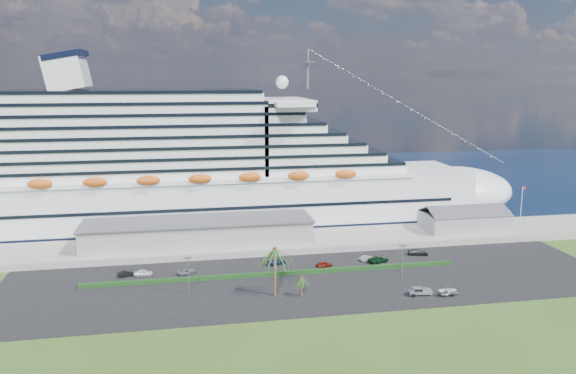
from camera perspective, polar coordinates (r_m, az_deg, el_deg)
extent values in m
plane|color=#3C531B|center=(119.85, 3.80, -11.38)|extent=(420.00, 420.00, 0.00)
cube|color=black|center=(129.75, 2.60, -9.52)|extent=(140.00, 38.00, 0.12)
cube|color=gray|center=(156.35, 0.21, -5.51)|extent=(240.00, 20.00, 1.80)
cube|color=black|center=(243.10, -3.70, 0.36)|extent=(420.00, 160.00, 0.02)
cube|color=silver|center=(175.45, -7.68, -1.35)|extent=(160.00, 30.00, 16.00)
ellipsoid|color=silver|center=(195.95, 16.37, -0.37)|extent=(40.00, 30.00, 16.00)
cube|color=black|center=(177.06, -7.62, -3.49)|extent=(164.00, 30.60, 2.40)
cube|color=silver|center=(171.93, -11.89, 5.55)|extent=(128.00, 26.00, 24.80)
cube|color=silver|center=(173.96, -0.34, 8.43)|extent=(14.00, 38.00, 3.20)
cube|color=silver|center=(174.10, -21.54, 10.82)|extent=(11.58, 14.00, 11.58)
cylinder|color=gray|center=(175.15, 2.03, 11.91)|extent=(0.70, 0.70, 12.00)
ellipsoid|color=#C95012|center=(157.89, -8.94, 0.83)|extent=(90.00, 2.40, 2.60)
ellipsoid|color=#C95012|center=(189.05, -9.21, 2.55)|extent=(90.00, 2.40, 2.60)
cube|color=black|center=(175.28, -7.69, -1.09)|extent=(144.00, 30.40, 0.90)
cube|color=gray|center=(152.82, -9.07, -4.54)|extent=(60.00, 14.00, 6.00)
cube|color=#4C4C54|center=(152.01, -9.11, -3.41)|extent=(61.00, 15.00, 0.40)
cube|color=gray|center=(172.42, 17.48, -3.30)|extent=(24.00, 12.00, 4.80)
cube|color=#4C4C54|center=(169.02, 18.02, -2.37)|extent=(24.00, 6.31, 2.74)
cube|color=#4C4C54|center=(174.16, 17.09, -1.92)|extent=(24.00, 6.31, 2.74)
cylinder|color=silver|center=(180.63, 22.61, -1.83)|extent=(0.16, 0.16, 12.00)
cube|color=red|center=(179.80, 22.88, -0.08)|extent=(1.00, 0.04, 0.70)
cube|color=black|center=(132.73, -1.30, -8.79)|extent=(88.00, 1.10, 0.90)
cylinder|color=gray|center=(122.54, -10.08, -8.95)|extent=(0.24, 0.24, 8.00)
cube|color=gray|center=(121.19, -10.15, -7.13)|extent=(1.60, 0.35, 0.35)
cylinder|color=gray|center=(131.45, 11.52, -7.59)|extent=(0.24, 0.24, 8.00)
cube|color=gray|center=(130.20, 11.59, -5.88)|extent=(1.60, 0.35, 0.35)
cylinder|color=#47301E|center=(119.69, -1.34, -8.69)|extent=(0.54, 0.54, 10.50)
sphere|color=#47301E|center=(118.00, -1.35, -6.30)|extent=(0.98, 0.98, 0.98)
cylinder|color=#47301E|center=(120.36, 1.41, -10.18)|extent=(0.35, 0.35, 4.20)
sphere|color=#47301E|center=(119.61, 1.41, -9.24)|extent=(0.73, 0.73, 0.73)
imported|color=silver|center=(136.59, -14.49, -8.44)|extent=(4.33, 1.83, 1.46)
imported|color=black|center=(137.40, -16.00, -8.42)|extent=(4.56, 2.75, 1.42)
imported|color=gray|center=(135.62, -10.22, -8.45)|extent=(4.93, 3.57, 1.25)
imported|color=#141447|center=(139.99, -1.17, -7.60)|extent=(5.06, 3.34, 1.36)
imported|color=maroon|center=(138.54, 3.71, -7.82)|extent=(4.45, 2.83, 1.41)
imported|color=#9DA0A4|center=(144.19, 7.99, -7.16)|extent=(4.04, 2.65, 1.26)
imported|color=black|center=(143.25, 9.17, -7.27)|extent=(6.09, 4.49, 1.54)
imported|color=#212227|center=(150.77, 13.07, -6.47)|extent=(5.61, 3.36, 1.52)
cylinder|color=black|center=(123.45, 12.67, -10.71)|extent=(0.75, 0.34, 0.72)
cylinder|color=black|center=(124.92, 12.36, -10.43)|extent=(0.75, 0.34, 0.72)
cylinder|color=black|center=(124.67, 14.03, -10.55)|extent=(0.75, 0.34, 0.72)
cylinder|color=black|center=(126.12, 13.71, -10.27)|extent=(0.75, 0.34, 0.72)
cube|color=#9D9FA4|center=(124.72, 13.26, -10.35)|extent=(5.06, 2.38, 0.63)
cube|color=#9D9FA4|center=(125.10, 13.83, -10.13)|extent=(2.36, 2.01, 0.50)
cube|color=#9D9FA4|center=(124.25, 13.00, -10.11)|extent=(2.18, 1.94, 0.86)
cube|color=black|center=(124.21, 13.00, -10.07)|extent=(2.00, 1.96, 0.50)
cube|color=#9D9FA4|center=(123.87, 12.37, -10.37)|extent=(1.01, 1.80, 0.32)
cube|color=gray|center=(126.16, 16.04, -10.32)|extent=(4.47, 2.00, 0.11)
cylinder|color=gray|center=(125.32, 15.21, -10.42)|extent=(2.07, 0.27, 0.08)
cylinder|color=black|center=(125.70, 16.36, -10.52)|extent=(0.62, 0.26, 0.60)
cylinder|color=black|center=(127.10, 16.01, -10.25)|extent=(0.62, 0.26, 0.60)
imported|color=silver|center=(125.96, 16.05, -10.08)|extent=(5.08, 3.85, 0.99)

